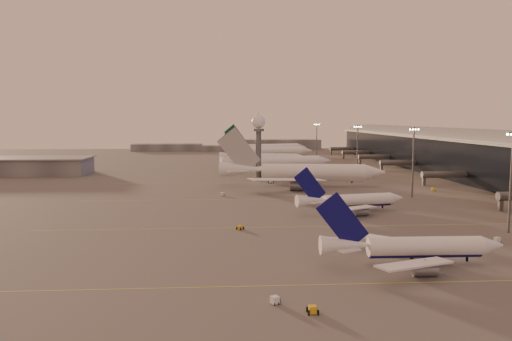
{
  "coord_description": "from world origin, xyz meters",
  "views": [
    {
      "loc": [
        -11.72,
        -115.67,
        27.91
      ],
      "look_at": [
        0.86,
        75.12,
        7.91
      ],
      "focal_mm": 35.0,
      "sensor_mm": 36.0,
      "label": 1
    }
  ],
  "objects": [
    {
      "name": "ground",
      "position": [
        0.0,
        0.0,
        0.0
      ],
      "size": [
        700.0,
        700.0,
        0.0
      ],
      "primitive_type": "plane",
      "color": "#565454",
      "rests_on": "ground"
    },
    {
      "name": "taxiway_markings",
      "position": [
        30.0,
        56.0,
        0.01
      ],
      "size": [
        180.0,
        185.25,
        0.02
      ],
      "color": "gold",
      "rests_on": "ground"
    },
    {
      "name": "terminal",
      "position": [
        107.88,
        110.09,
        10.52
      ],
      "size": [
        57.0,
        362.0,
        23.04
      ],
      "color": "black",
      "rests_on": "ground"
    },
    {
      "name": "hangar",
      "position": [
        -120.0,
        140.0,
        4.32
      ],
      "size": [
        82.0,
        27.0,
        8.5
      ],
      "color": "slate",
      "rests_on": "ground"
    },
    {
      "name": "radar_tower",
      "position": [
        5.0,
        120.0,
        20.95
      ],
      "size": [
        6.4,
        6.4,
        31.1
      ],
      "color": "#515458",
      "rests_on": "ground"
    },
    {
      "name": "mast_a",
      "position": [
        58.0,
        0.0,
        13.74
      ],
      "size": [
        3.6,
        0.56,
        25.0
      ],
      "color": "#515458",
      "rests_on": "ground"
    },
    {
      "name": "mast_b",
      "position": [
        55.0,
        55.0,
        13.74
      ],
      "size": [
        3.6,
        0.56,
        25.0
      ],
      "color": "#515458",
      "rests_on": "ground"
    },
    {
      "name": "mast_c",
      "position": [
        50.0,
        110.0,
        13.74
      ],
      "size": [
        3.6,
        0.56,
        25.0
      ],
      "color": "#515458",
      "rests_on": "ground"
    },
    {
      "name": "mast_d",
      "position": [
        48.0,
        200.0,
        13.74
      ],
      "size": [
        3.6,
        0.56,
        25.0
      ],
      "color": "#515458",
      "rests_on": "ground"
    },
    {
      "name": "distant_horizon",
      "position": [
        2.62,
        325.14,
        3.89
      ],
      "size": [
        165.0,
        37.5,
        9.0
      ],
      "color": "slate",
      "rests_on": "ground"
    },
    {
      "name": "narrowbody_near",
      "position": [
        24.14,
        -24.79,
        2.88
      ],
      "size": [
        36.43,
        29.1,
        14.24
      ],
      "color": "white",
      "rests_on": "ground"
    },
    {
      "name": "narrowbody_mid",
      "position": [
        26.45,
        29.87,
        2.82
      ],
      "size": [
        35.24,
        27.86,
        13.91
      ],
      "color": "white",
      "rests_on": "ground"
    },
    {
      "name": "widebody_white",
      "position": [
        20.82,
        87.43,
        4.22
      ],
      "size": [
        69.01,
        54.94,
        24.36
      ],
      "color": "white",
      "rests_on": "ground"
    },
    {
      "name": "greentail_a",
      "position": [
        16.37,
        139.33,
        3.92
      ],
      "size": [
        60.14,
        48.04,
        22.17
      ],
      "color": "white",
      "rests_on": "ground"
    },
    {
      "name": "greentail_b",
      "position": [
        12.09,
        176.88,
        3.44
      ],
      "size": [
        53.04,
        42.42,
        19.48
      ],
      "color": "white",
      "rests_on": "ground"
    },
    {
      "name": "greentail_c",
      "position": [
        20.4,
        225.48,
        3.93
      ],
      "size": [
        61.31,
        49.39,
        22.26
      ],
      "color": "white",
      "rests_on": "ground"
    },
    {
      "name": "greentail_d",
      "position": [
        21.23,
        253.85,
        4.21
      ],
      "size": [
        63.71,
        50.69,
        23.85
      ],
      "color": "white",
      "rests_on": "ground"
    },
    {
      "name": "gsv_truck_a",
      "position": [
        -3.65,
        -43.09,
        1.25
      ],
      "size": [
        6.42,
        4.47,
        2.45
      ],
      "color": "white",
      "rests_on": "ground"
    },
    {
      "name": "gsv_tug_near",
      "position": [
        0.92,
        -47.37,
        0.55
      ],
      "size": [
        2.3,
        3.76,
        1.06
      ],
      "color": "yellow",
      "rests_on": "ground"
    },
    {
      "name": "gsv_catering_a",
      "position": [
        50.18,
        -9.14,
        2.25
      ],
      "size": [
        5.8,
        3.3,
        4.5
      ],
      "color": "white",
      "rests_on": "ground"
    },
    {
      "name": "gsv_tug_mid",
      "position": [
        -7.56,
        7.66,
        0.5
      ],
      "size": [
        3.83,
        3.8,
        0.96
      ],
      "color": "yellow",
      "rests_on": "ground"
    },
    {
      "name": "gsv_truck_b",
      "position": [
        43.51,
        42.81,
        1.24
      ],
      "size": [
        6.39,
        3.84,
        2.43
      ],
      "color": "yellow",
      "rests_on": "ground"
    },
    {
      "name": "gsv_truck_c",
      "position": [
        -11.78,
        63.65,
        1.27
      ],
      "size": [
        5.63,
        6.19,
        2.5
      ],
      "color": "white",
      "rests_on": "ground"
    },
    {
      "name": "gsv_catering_b",
      "position": [
        69.67,
        70.46,
        2.2
      ],
      "size": [
        5.71,
        3.33,
        4.4
      ],
      "color": "yellow",
      "rests_on": "ground"
    },
    {
      "name": "gsv_tug_far",
      "position": [
        8.8,
        97.09,
        0.57
      ],
      "size": [
        4.38,
        4.37,
        1.1
      ],
      "color": "white",
      "rests_on": "ground"
    },
    {
      "name": "gsv_truck_d",
      "position": [
        -11.72,
        129.64,
        1.12
      ],
      "size": [
        2.95,
        5.73,
        2.2
      ],
      "color": "white",
      "rests_on": "ground"
    },
    {
      "name": "gsv_tug_hangar",
      "position": [
        38.09,
        147.45,
        0.54
      ],
      "size": [
        3.9,
        2.64,
        1.04
      ],
      "color": "yellow",
      "rests_on": "ground"
    }
  ]
}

